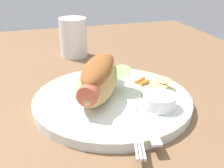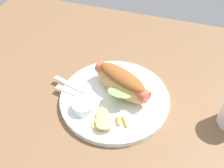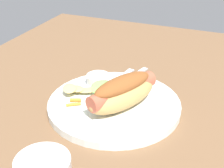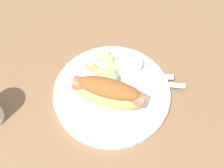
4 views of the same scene
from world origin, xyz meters
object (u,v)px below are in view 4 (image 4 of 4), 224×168
Objects in this scene: knife at (146,77)px; carrot_garnish at (92,68)px; plate at (112,93)px; hot_dog at (108,92)px; chips_pile at (107,59)px; fork at (151,83)px; sauce_ramekin at (131,64)px.

carrot_garnish reaches higher than knife.
knife is (9.00, 2.60, 0.98)cm from plate.
hot_dog is at bearing -116.79° from plate.
carrot_garnish is at bearing -158.88° from chips_pile.
hot_dog is 2.24× the size of chips_pile.
plate is 1.57× the size of hot_dog.
fork is (9.75, 0.53, 1.00)cm from plate.
knife reaches higher than plate.
sauce_ramekin is 4.91cm from knife.
chips_pile is at bearing 21.12° from carrot_garnish.
fork is (3.88, -5.74, -0.91)cm from sauce_ramekin.
sauce_ramekin is (5.87, 6.27, 1.91)cm from plate.
sauce_ramekin reaches higher than carrot_garnish.
chips_pile is (1.33, 11.06, -2.45)cm from hot_dog.
carrot_garnish is (-3.86, 7.29, 1.15)cm from plate.
carrot_garnish reaches higher than plate.
plate is 9.03cm from chips_pile.
fork is 1.94× the size of chips_pile.
sauce_ramekin is at bearing 76.40° from hot_dog.
sauce_ramekin is at bearing -24.60° from chips_pile.
chips_pile is 4.41cm from carrot_garnish.
fork is at bearing -26.38° from carrot_garnish.
sauce_ramekin is at bearing 46.89° from plate.
knife is (10.11, 4.80, -3.23)cm from hot_dog.
hot_dog is 3.25× the size of sauce_ramekin.
hot_dog is 11.65cm from fork.
carrot_garnish is at bearing 132.05° from hot_dog.
plate is at bearing -91.38° from chips_pile.
hot_dog is 1.16× the size of fork.
sauce_ramekin is at bearing 139.05° from fork.
chips_pile is at bearing 109.06° from hot_dog.
knife is 13.69cm from carrot_garnish.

